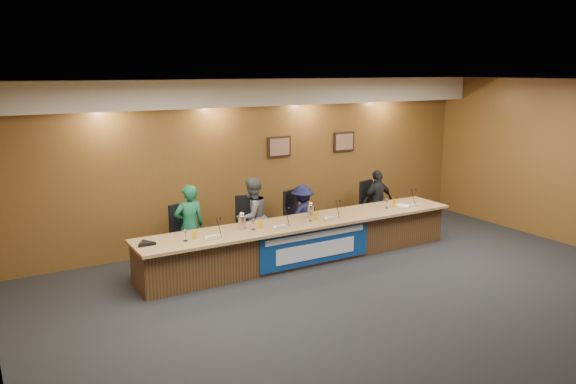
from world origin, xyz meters
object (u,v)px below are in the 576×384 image
object	(u,v)px
banner	(316,246)
panelist_b	(252,217)
dais_body	(303,241)
office_chair_b	(250,229)
carafe_left	(242,223)
carafe_mid	(310,212)
office_chair_c	(300,221)
office_chair_d	(374,209)
panelist_c	(302,216)
panelist_a	(190,226)
panelist_d	(377,202)
speakerphone	(146,244)
office_chair_a	(188,239)

from	to	relation	value
banner	panelist_b	distance (m)	1.36
dais_body	office_chair_b	xyz separation A→B (m)	(-0.66, 0.82, 0.13)
carafe_left	carafe_mid	world-z (taller)	carafe_left
office_chair_c	dais_body	bearing A→B (deg)	-140.64
office_chair_b	carafe_mid	bearing A→B (deg)	-30.54
office_chair_b	office_chair_d	size ratio (longest dim) A/B	1.00
panelist_c	carafe_mid	distance (m)	0.75
panelist_a	office_chair_b	distance (m)	1.24
banner	office_chair_c	distance (m)	1.31
panelist_c	carafe_left	bearing A→B (deg)	12.54
banner	panelist_d	size ratio (longest dim) A/B	1.65
panelist_c	office_chair_b	size ratio (longest dim) A/B	2.53
carafe_left	speakerphone	bearing A→B (deg)	-179.39
panelist_a	carafe_mid	world-z (taller)	panelist_a
office_chair_b	carafe_mid	distance (m)	1.20
banner	panelist_d	distance (m)	2.55
office_chair_c	carafe_left	bearing A→B (deg)	-176.54
banner	panelist_d	world-z (taller)	panelist_d
office_chair_a	carafe_left	world-z (taller)	carafe_left
panelist_b	panelist_c	xyz separation A→B (m)	(1.09, 0.00, -0.12)
carafe_mid	speakerphone	world-z (taller)	carafe_mid
office_chair_a	dais_body	bearing A→B (deg)	-41.62
banner	carafe_left	world-z (taller)	carafe_left
banner	speakerphone	xyz separation A→B (m)	(-2.85, 0.39, 0.40)
office_chair_b	carafe_left	xyz separation A→B (m)	(-0.56, -0.82, 0.39)
dais_body	panelist_c	xyz separation A→B (m)	(0.43, 0.72, 0.26)
panelist_c	office_chair_c	bearing A→B (deg)	-101.10
panelist_c	panelist_d	bearing A→B (deg)	168.90
panelist_d	office_chair_d	size ratio (longest dim) A/B	2.78
panelist_c	speakerphone	world-z (taller)	panelist_c
carafe_left	speakerphone	world-z (taller)	carafe_left
panelist_c	office_chair_a	bearing A→B (deg)	-13.60
dais_body	banner	bearing A→B (deg)	-90.00
speakerphone	dais_body	bearing A→B (deg)	0.40
office_chair_a	office_chair_c	bearing A→B (deg)	-18.02
office_chair_a	carafe_left	size ratio (longest dim) A/B	2.01
panelist_a	panelist_d	size ratio (longest dim) A/B	1.09
panelist_a	banner	bearing A→B (deg)	150.01
office_chair_d	office_chair_a	bearing A→B (deg)	163.75
panelist_d	carafe_mid	xyz separation A→B (m)	(-2.09, -0.66, 0.20)
banner	carafe_left	bearing A→B (deg)	161.27
carafe_left	carafe_mid	size ratio (longest dim) A/B	1.01
office_chair_a	speakerphone	distance (m)	1.32
panelist_c	office_chair_d	xyz separation A→B (m)	(1.85, 0.10, -0.13)
banner	office_chair_d	distance (m)	2.59
panelist_b	panelist_d	bearing A→B (deg)	163.81
carafe_left	banner	bearing A→B (deg)	-18.73
panelist_d	office_chair_b	bearing A→B (deg)	-5.15
panelist_a	office_chair_d	distance (m)	4.15
dais_body	panelist_c	distance (m)	0.87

